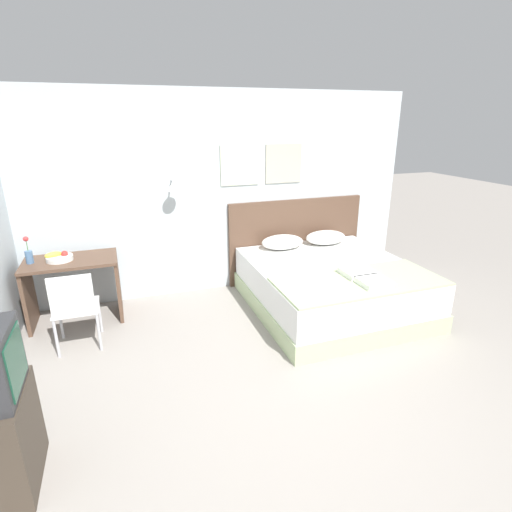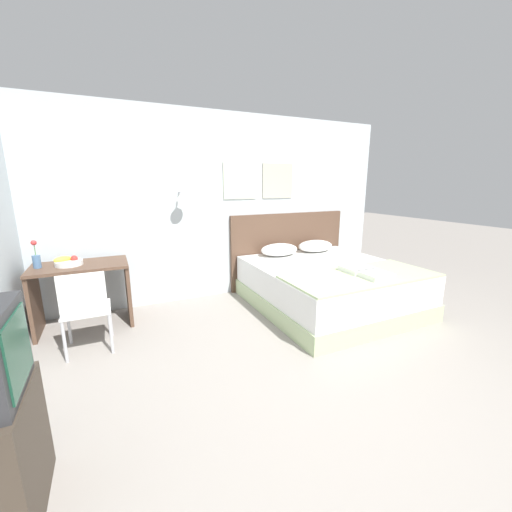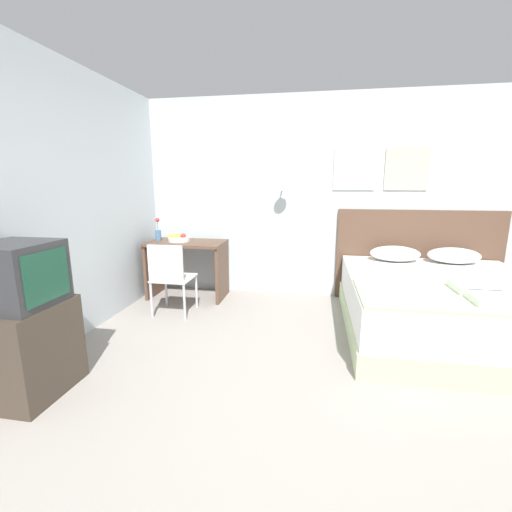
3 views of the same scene
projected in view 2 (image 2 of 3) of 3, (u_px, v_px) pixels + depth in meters
The scene contains 13 objects.
ground_plane at pixel (337, 406), 2.42m from camera, with size 24.00×24.00×0.00m, color gray.
wall_back at pixel (218, 207), 4.58m from camera, with size 5.63×0.31×2.65m.
bed at pixel (328, 286), 4.31m from camera, with size 1.91×2.08×0.59m.
headboard at pixel (288, 249), 5.18m from camera, with size 2.03×0.06×1.20m.
pillow_left at pixel (279, 250), 4.78m from camera, with size 0.59×0.40×0.18m.
pillow_right at pixel (315, 246), 5.06m from camera, with size 0.59×0.40×0.18m.
throw_blanket at pixel (361, 276), 3.71m from camera, with size 1.86×0.83×0.02m.
folded_towel_near_foot at pixel (357, 269), 3.86m from camera, with size 0.35×0.32×0.06m.
folded_towel_mid_bed at pixel (375, 275), 3.61m from camera, with size 0.31×0.30×0.06m.
desk at pixel (83, 285), 3.65m from camera, with size 1.01×0.60×0.76m.
desk_chair at pixel (85, 306), 3.06m from camera, with size 0.44×0.44×0.86m.
fruit_bowl at pixel (68, 262), 3.54m from camera, with size 0.30×0.28×0.11m.
flower_vase at pixel (36, 259), 3.41m from camera, with size 0.08×0.08×0.31m.
Camera 2 is at (-1.45, -1.62, 1.68)m, focal length 22.00 mm.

